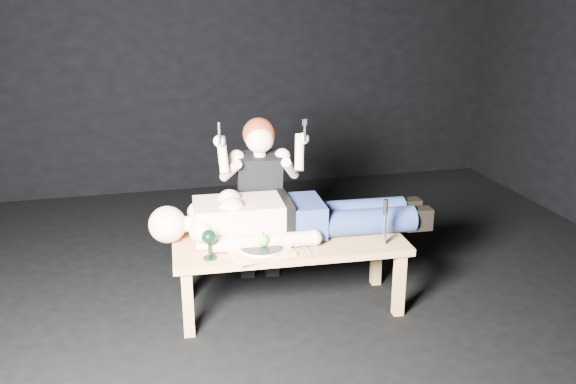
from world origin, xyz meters
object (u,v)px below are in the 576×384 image
at_px(table, 290,275).
at_px(kneeling_woman, 259,197).
at_px(lying_man, 294,212).
at_px(carving_knife, 385,222).
at_px(goblet, 209,244).
at_px(serving_tray, 261,251).

relative_size(table, kneeling_woman, 1.20).
xyz_separation_m(lying_man, carving_knife, (0.49, -0.29, -0.00)).
height_order(goblet, carving_knife, carving_knife).
xyz_separation_m(serving_tray, carving_knife, (0.75, -0.05, 0.13)).
bearing_deg(kneeling_woman, lying_man, -61.01).
distance_m(kneeling_woman, carving_knife, 0.91).
height_order(lying_man, serving_tray, lying_man).
bearing_deg(goblet, table, 15.39).
distance_m(table, lying_man, 0.39).
bearing_deg(carving_knife, goblet, -179.34).
height_order(table, carving_knife, carving_knife).
bearing_deg(lying_man, carving_knife, -28.47).
bearing_deg(kneeling_woman, serving_tray, -94.34).
height_order(lying_man, kneeling_woman, kneeling_woman).
distance_m(table, kneeling_woman, 0.60).
relative_size(table, lying_man, 0.91).
distance_m(lying_man, carving_knife, 0.57).
bearing_deg(serving_tray, kneeling_woman, 79.59).
distance_m(kneeling_woman, goblet, 0.74).
relative_size(kneeling_woman, goblet, 6.64).
distance_m(table, goblet, 0.61).
xyz_separation_m(table, serving_tray, (-0.21, -0.13, 0.24)).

